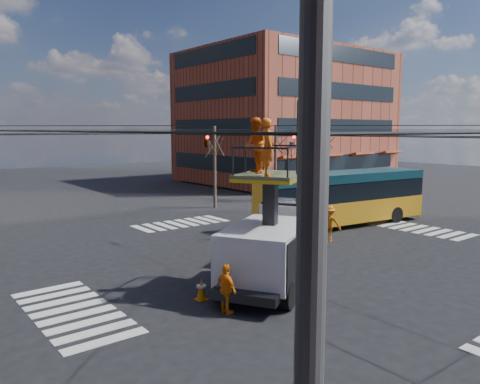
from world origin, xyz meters
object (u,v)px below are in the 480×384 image
object	(u,v)px
city_bus	(342,197)
flagger	(329,224)
traffic_cone	(201,289)
worker_ground	(226,289)
utility_truck	(276,229)

from	to	relation	value
city_bus	flagger	world-z (taller)	city_bus
traffic_cone	city_bus	bearing A→B (deg)	21.03
worker_ground	flagger	world-z (taller)	flagger
city_bus	traffic_cone	distance (m)	14.58
utility_truck	flagger	distance (m)	7.10
city_bus	worker_ground	world-z (taller)	city_bus
utility_truck	flagger	world-z (taller)	utility_truck
worker_ground	flagger	xyz separation A→B (m)	(9.74, 4.32, 0.16)
city_bus	worker_ground	distance (m)	15.18
utility_truck	city_bus	size ratio (longest dim) A/B	0.63
city_bus	traffic_cone	size ratio (longest dim) A/B	15.82
utility_truck	traffic_cone	distance (m)	3.71
utility_truck	worker_ground	distance (m)	3.84
utility_truck	traffic_cone	xyz separation A→B (m)	(-3.31, 0.10, -1.68)
utility_truck	city_bus	distance (m)	11.54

